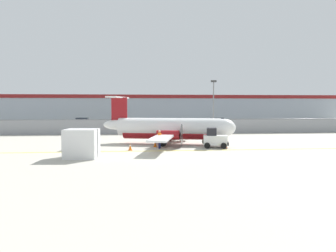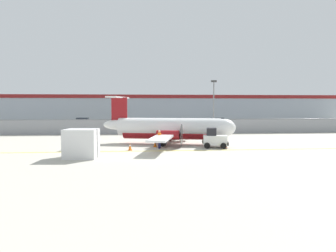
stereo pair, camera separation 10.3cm
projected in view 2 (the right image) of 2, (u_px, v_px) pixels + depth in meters
ground_plane at (159, 151)px, 26.35m from camera, size 140.00×140.00×0.01m
perimeter_fence at (153, 126)px, 42.17m from camera, size 98.00×0.10×2.10m
parking_lot_strip at (150, 128)px, 53.68m from camera, size 98.00×17.00×0.12m
background_building at (148, 109)px, 71.84m from camera, size 91.00×8.10×6.50m
commuter_airplane at (171, 129)px, 31.08m from camera, size 13.87×15.94×4.92m
baggage_tug at (215, 139)px, 28.20m from camera, size 2.51×1.78×1.88m
ground_crew_worker at (159, 138)px, 27.82m from camera, size 0.45×0.53×1.70m
cargo_container at (81, 143)px, 22.80m from camera, size 2.56×2.19×2.20m
traffic_cone_near_left at (130, 147)px, 26.65m from camera, size 0.36×0.36×0.64m
traffic_cone_near_right at (225, 145)px, 28.13m from camera, size 0.36×0.36×0.64m
traffic_cone_far_left at (155, 144)px, 28.89m from camera, size 0.36×0.36×0.64m
parked_car_0 at (83, 122)px, 57.56m from camera, size 4.21×2.03×1.58m
parked_car_1 at (120, 125)px, 47.83m from camera, size 4.34×2.30×1.58m
parked_car_2 at (171, 125)px, 48.82m from camera, size 4.23×2.05×1.58m
parked_car_3 at (217, 122)px, 57.12m from camera, size 4.27×2.15×1.58m
apron_light_pole at (214, 103)px, 38.92m from camera, size 0.70×0.30×7.27m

